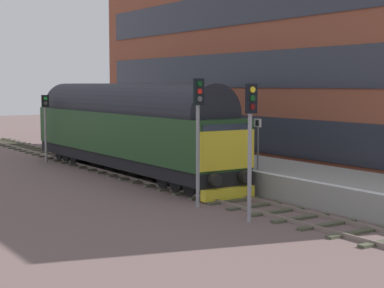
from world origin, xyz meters
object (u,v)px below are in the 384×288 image
(diesel_locomotive, at_px, (125,126))
(signal_post_far, at_px, (45,120))
(platform_number_sign, at_px, (258,136))
(signal_post_near, at_px, (250,134))
(signal_post_mid, at_px, (198,126))

(diesel_locomotive, bearing_deg, signal_post_far, 104.80)
(signal_post_far, bearing_deg, platform_number_sign, -75.37)
(signal_post_far, xyz_separation_m, platform_number_sign, (3.92, -15.03, -0.09))
(signal_post_near, distance_m, signal_post_mid, 3.15)
(diesel_locomotive, height_order, signal_post_far, diesel_locomotive)
(platform_number_sign, bearing_deg, signal_post_far, 104.63)
(signal_post_near, xyz_separation_m, signal_post_far, (-0.00, 19.50, -0.46))
(signal_post_far, bearing_deg, signal_post_mid, -90.00)
(diesel_locomotive, relative_size, signal_post_near, 3.92)
(signal_post_far, relative_size, platform_number_sign, 1.84)
(diesel_locomotive, xyz_separation_m, signal_post_mid, (-1.80, -9.53, 0.62))
(diesel_locomotive, bearing_deg, signal_post_near, -98.09)
(signal_post_near, xyz_separation_m, platform_number_sign, (3.92, 4.47, -0.55))
(diesel_locomotive, distance_m, signal_post_near, 12.82)
(signal_post_mid, relative_size, signal_post_far, 1.21)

